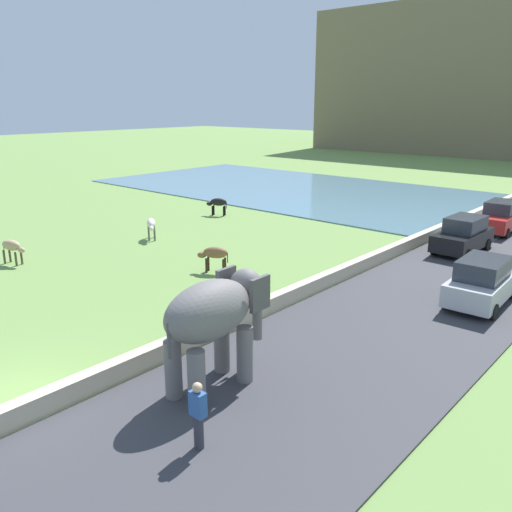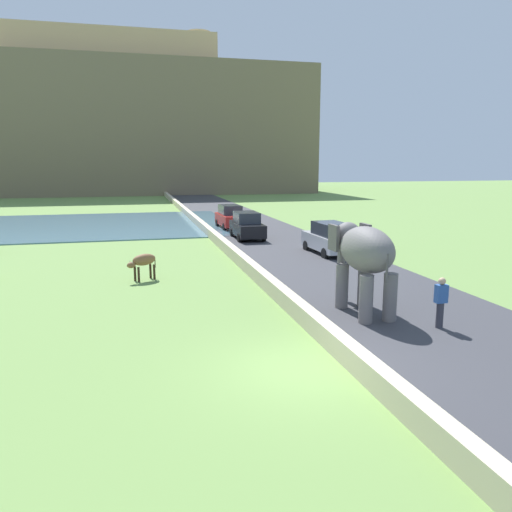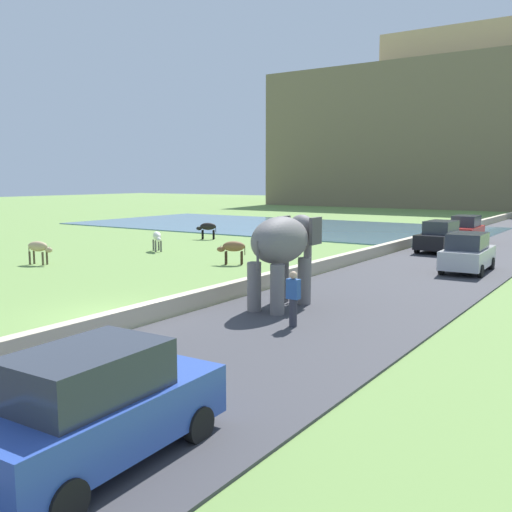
{
  "view_description": "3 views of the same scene",
  "coord_description": "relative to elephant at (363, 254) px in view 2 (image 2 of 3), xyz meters",
  "views": [
    {
      "loc": [
        12.31,
        -4.62,
        7.23
      ],
      "look_at": [
        0.48,
        8.8,
        1.94
      ],
      "focal_mm": 36.71,
      "sensor_mm": 36.0,
      "label": 1
    },
    {
      "loc": [
        -3.96,
        -10.95,
        5.03
      ],
      "look_at": [
        0.39,
        6.43,
        1.66
      ],
      "focal_mm": 34.98,
      "sensor_mm": 36.0,
      "label": 2
    },
    {
      "loc": [
        12.94,
        -11.81,
        4.17
      ],
      "look_at": [
        0.99,
        5.91,
        1.29
      ],
      "focal_mm": 40.4,
      "sensor_mm": 36.0,
      "label": 3
    }
  ],
  "objects": [
    {
      "name": "car_black",
      "position": [
        0.01,
        17.07,
        -1.14
      ],
      "size": [
        1.85,
        4.03,
        1.8
      ],
      "color": "black",
      "rests_on": "ground"
    },
    {
      "name": "cow_brown",
      "position": [
        -6.99,
        6.74,
        -1.2
      ],
      "size": [
        1.37,
        0.98,
        1.15
      ],
      "color": "brown",
      "rests_on": "ground"
    },
    {
      "name": "barrier_wall",
      "position": [
        -2.22,
        14.1,
        -1.74
      ],
      "size": [
        0.4,
        110.0,
        0.6
      ],
      "primitive_type": "cube",
      "color": "beige",
      "rests_on": "ground"
    },
    {
      "name": "ground_plane",
      "position": [
        -3.42,
        -3.9,
        -2.04
      ],
      "size": [
        220.0,
        220.0,
        0.0
      ],
      "primitive_type": "plane",
      "color": "#6B8E47"
    },
    {
      "name": "car_silver",
      "position": [
        3.16,
        10.56,
        -1.14
      ],
      "size": [
        1.92,
        4.06,
        1.8
      ],
      "color": "#B7B7BC",
      "rests_on": "ground"
    },
    {
      "name": "hill_distant",
      "position": [
        -9.42,
        76.61,
        8.17
      ],
      "size": [
        64.0,
        28.0,
        20.42
      ],
      "primitive_type": "cube",
      "color": "#75664C",
      "rests_on": "ground"
    },
    {
      "name": "elephant",
      "position": [
        0.0,
        0.0,
        0.0
      ],
      "size": [
        1.46,
        3.47,
        2.99
      ],
      "color": "slate",
      "rests_on": "ground"
    },
    {
      "name": "road_surface",
      "position": [
        1.58,
        16.1,
        -2.01
      ],
      "size": [
        7.0,
        120.0,
        0.06
      ],
      "primitive_type": "cube",
      "color": "#38383D",
      "rests_on": "ground"
    },
    {
      "name": "fort_on_hill",
      "position": [
        -9.47,
        76.61,
        21.39
      ],
      "size": [
        34.62,
        8.0,
        6.8
      ],
      "color": "tan",
      "rests_on": "hill_distant"
    },
    {
      "name": "person_beside_elephant",
      "position": [
        1.59,
        -2.09,
        -1.16
      ],
      "size": [
        0.36,
        0.22,
        1.63
      ],
      "color": "#33333D",
      "rests_on": "ground"
    },
    {
      "name": "car_red",
      "position": [
        0.0,
        22.69,
        -1.14
      ],
      "size": [
        1.9,
        4.05,
        1.8
      ],
      "color": "red",
      "rests_on": "ground"
    }
  ]
}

